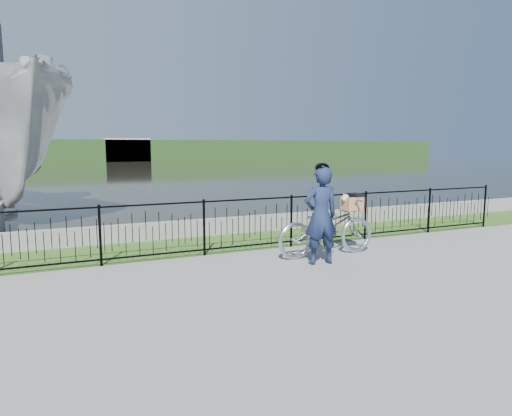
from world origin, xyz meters
name	(u,v)px	position (x,y,z in m)	size (l,w,h in m)	color
ground	(285,269)	(0.00, 0.00, 0.00)	(120.00, 120.00, 0.00)	gray
grass_strip	(233,242)	(0.00, 2.60, 0.00)	(60.00, 2.00, 0.01)	#385F1E
water	(101,172)	(0.00, 33.00, 0.00)	(120.00, 120.00, 0.00)	#27271D
quay_wall	(218,226)	(0.00, 3.60, 0.20)	(60.00, 0.30, 0.40)	gray
fence	(250,224)	(0.00, 1.60, 0.58)	(14.00, 0.06, 1.15)	black
far_treeline	(80,151)	(0.00, 60.00, 1.50)	(120.00, 6.00, 3.00)	#25461B
far_building_right	(127,150)	(6.00, 58.50, 1.60)	(6.00, 3.00, 3.20)	#AEA08C
bicycle_rig	(327,227)	(1.26, 0.58, 0.58)	(2.19, 0.76, 1.26)	#A5AAB1
cyclist	(321,215)	(0.80, 0.08, 0.94)	(0.71, 0.51, 1.90)	#17223F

